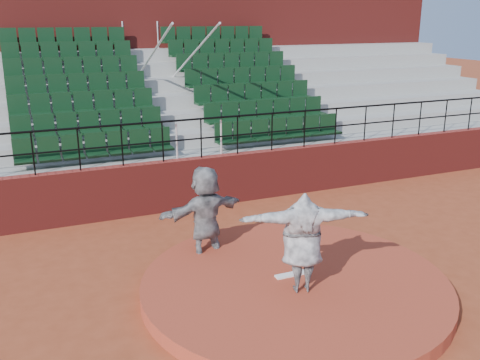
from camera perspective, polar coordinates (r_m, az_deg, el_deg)
name	(u,v)px	position (r m, az deg, el deg)	size (l,w,h in m)	color
ground	(294,291)	(9.90, 5.83, -11.72)	(90.00, 90.00, 0.00)	brown
pitchers_mound	(295,285)	(9.84, 5.85, -11.08)	(5.50, 5.50, 0.25)	#A03923
pitching_rubber	(291,274)	(9.89, 5.45, -10.00)	(0.60, 0.15, 0.03)	white
boundary_wall	(202,182)	(13.88, -4.07, -0.18)	(24.00, 0.30, 1.30)	maroon
wall_railing	(201,129)	(13.54, -4.19, 5.40)	(24.04, 0.05, 1.03)	black
seating_deck	(163,126)	(17.07, -8.19, 5.72)	(24.00, 5.97, 4.63)	gray
press_box_facade	(132,51)	(20.64, -11.43, 13.38)	(24.00, 3.00, 7.10)	maroon
pitcher	(302,242)	(9.07, 6.68, -6.62)	(2.16, 0.59, 1.76)	black
fielder	(205,215)	(10.62, -3.72, -3.70)	(1.85, 0.59, 1.99)	black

